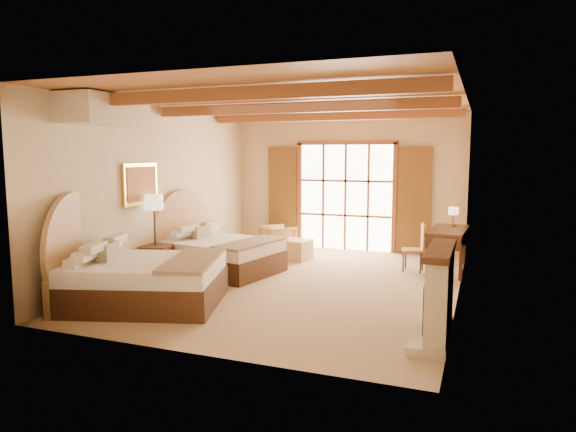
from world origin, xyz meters
The scene contains 19 objects.
floor centered at (0.00, 0.00, 0.00)m, with size 7.00×7.00×0.00m, color tan.
wall_back centered at (0.00, 3.50, 1.60)m, with size 5.50×5.50×0.00m, color beige.
wall_left centered at (-2.75, 0.00, 1.60)m, with size 7.00×7.00×0.00m, color beige.
wall_right centered at (2.75, 0.00, 1.60)m, with size 7.00×7.00×0.00m, color beige.
ceiling centered at (0.00, 0.00, 3.20)m, with size 7.00×7.00×0.00m, color #B26D3B.
ceiling_beams centered at (0.00, 0.00, 3.08)m, with size 5.39×4.60×0.18m, color brown, non-canonical shape.
french_doors centered at (0.00, 3.44, 1.25)m, with size 3.95×0.08×2.60m.
fireplace centered at (2.60, -2.00, 0.51)m, with size 0.46×1.40×1.16m.
painting centered at (-2.70, -0.75, 1.75)m, with size 0.06×0.95×0.75m.
canopy_valance centered at (-2.40, -2.00, 2.95)m, with size 0.70×1.40×0.45m, color beige.
bed_near centered at (-1.89, -2.07, 0.45)m, with size 2.75×2.31×1.50m.
bed_far centered at (-1.81, 0.28, 0.42)m, with size 2.36×1.94×1.37m.
nightstand centered at (-2.50, -0.62, 0.31)m, with size 0.52×0.52×0.62m, color #462D1A.
floor_lamp centered at (-2.50, -0.66, 1.33)m, with size 0.33×0.33×1.56m.
armchair centered at (-1.39, 2.59, 0.31)m, with size 0.67×0.69×0.63m, color tan.
ottoman centered at (-0.71, 1.91, 0.22)m, with size 0.60×0.60×0.43m, color tan.
desk centered at (2.46, 1.95, 0.45)m, with size 0.76×1.59×0.84m.
desk_chair centered at (1.86, 1.68, 0.29)m, with size 0.50×0.49×0.94m.
desk_lamp centered at (2.52, 2.37, 1.13)m, with size 0.19×0.19×0.39m.
Camera 1 is at (3.07, -8.42, 2.30)m, focal length 32.00 mm.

